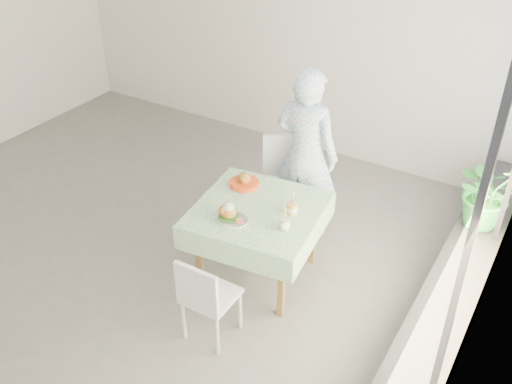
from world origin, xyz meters
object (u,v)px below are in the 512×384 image
Objects in this scene: diner at (306,155)px; cafe_table at (258,235)px; potted_plant at (489,192)px; main_dish at (230,215)px; juice_cup_orange at (292,207)px; chair_near at (211,311)px; chair_far at (284,202)px.

cafe_table is at bearing 87.47° from diner.
cafe_table is at bearing -145.28° from potted_plant.
juice_cup_orange is at bearing 40.14° from main_dish.
diner reaches higher than potted_plant.
chair_near is at bearing 89.90° from diner.
chair_near is at bearing -82.23° from chair_far.
diner is at bearing 108.99° from juice_cup_orange.
chair_far is 0.61m from diner.
potted_plant is (1.61, 0.29, -0.04)m from diner.
potted_plant is at bearing 38.00° from juice_cup_orange.
diner is 5.90× the size of main_dish.
juice_cup_orange is at bearing -57.52° from chair_far.
main_dish is 1.04× the size of juice_cup_orange.
cafe_table is at bearing -164.67° from juice_cup_orange.
potted_plant reaches higher than main_dish.
cafe_table is 1.22× the size of chair_far.
cafe_table is 0.67× the size of diner.
chair_near is 1.76m from diner.
potted_plant is at bearing 10.78° from chair_far.
cafe_table is 1.45× the size of chair_near.
juice_cup_orange is (0.45, -0.71, 0.52)m from chair_far.
juice_cup_orange is (0.40, 0.33, 0.02)m from main_dish.
main_dish is at bearing -113.76° from cafe_table.
juice_cup_orange is (0.28, 0.08, 0.35)m from cafe_table.
diner is at bearing 16.15° from chair_far.
cafe_table is 4.11× the size of juice_cup_orange.
diner is (-0.03, 1.64, 0.62)m from chair_near.
diner reaches higher than chair_far.
chair_far is 1.90m from potted_plant.
main_dish is 0.45× the size of potted_plant.
juice_cup_orange is at bearing 15.33° from cafe_table.
potted_plant is at bearing 38.49° from main_dish.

